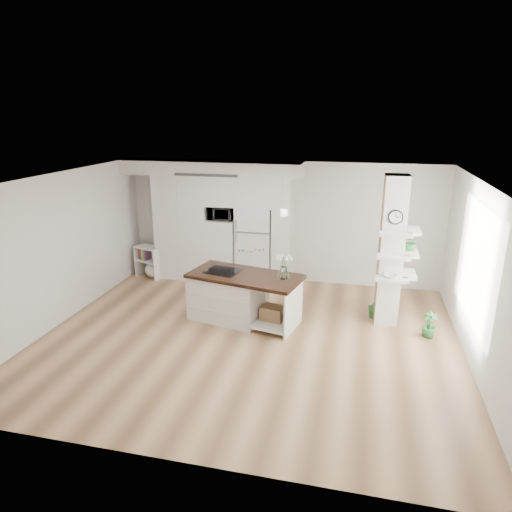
{
  "coord_description": "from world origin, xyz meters",
  "views": [
    {
      "loc": [
        1.73,
        -6.82,
        3.7
      ],
      "look_at": [
        -0.08,
        0.9,
        1.19
      ],
      "focal_mm": 32.0,
      "sensor_mm": 36.0,
      "label": 1
    }
  ],
  "objects": [
    {
      "name": "refrigerator",
      "position": [
        -0.53,
        2.68,
        0.88
      ],
      "size": [
        0.78,
        0.69,
        1.75
      ],
      "color": "white",
      "rests_on": "floor"
    },
    {
      "name": "column",
      "position": [
        2.38,
        1.13,
        1.35
      ],
      "size": [
        0.69,
        0.9,
        2.7
      ],
      "color": "silver",
      "rests_on": "floor"
    },
    {
      "name": "floor",
      "position": [
        0.0,
        0.0,
        0.0
      ],
      "size": [
        7.0,
        6.0,
        0.01
      ],
      "primitive_type": "cube",
      "color": "tan",
      "rests_on": "ground"
    },
    {
      "name": "decor_bowl",
      "position": [
        2.3,
        0.9,
        1.0
      ],
      "size": [
        0.22,
        0.22,
        0.05
      ],
      "primitive_type": "imported",
      "color": "white",
      "rests_on": "column"
    },
    {
      "name": "microwave",
      "position": [
        -1.27,
        2.62,
        1.57
      ],
      "size": [
        0.54,
        0.37,
        0.3
      ],
      "primitive_type": "imported",
      "color": "#2D2D2D",
      "rests_on": "cabinet_wall"
    },
    {
      "name": "cabinet_wall",
      "position": [
        -1.45,
        2.67,
        1.51
      ],
      "size": [
        4.0,
        0.71,
        2.7
      ],
      "color": "silver",
      "rests_on": "floor"
    },
    {
      "name": "window",
      "position": [
        3.48,
        0.3,
        1.5
      ],
      "size": [
        0.0,
        2.4,
        2.4
      ],
      "primitive_type": "plane",
      "rotation": [
        1.57,
        0.0,
        -1.57
      ],
      "color": "white",
      "rests_on": "room"
    },
    {
      "name": "shelf_plant",
      "position": [
        2.63,
        1.3,
        1.52
      ],
      "size": [
        0.27,
        0.23,
        0.3
      ],
      "primitive_type": "imported",
      "color": "#2F7634",
      "rests_on": "column"
    },
    {
      "name": "room",
      "position": [
        0.0,
        0.0,
        1.86
      ],
      "size": [
        7.04,
        6.04,
        2.72
      ],
      "color": "white",
      "rests_on": "ground"
    },
    {
      "name": "bookshelf",
      "position": [
        -2.97,
        2.43,
        0.32
      ],
      "size": [
        0.7,
        0.53,
        0.74
      ],
      "rotation": [
        0.0,
        0.0,
        -0.31
      ],
      "color": "silver",
      "rests_on": "floor"
    },
    {
      "name": "pendant_light",
      "position": [
        1.7,
        0.15,
        2.12
      ],
      "size": [
        0.12,
        0.12,
        0.1
      ],
      "primitive_type": "cylinder",
      "color": "white",
      "rests_on": "room"
    },
    {
      "name": "floor_plant_b",
      "position": [
        3.0,
        0.75,
        0.22
      ],
      "size": [
        0.29,
        0.29,
        0.44
      ],
      "primitive_type": "imported",
      "rotation": [
        0.0,
        0.0,
        0.21
      ],
      "color": "#2F7634",
      "rests_on": "floor"
    },
    {
      "name": "floor_plant_a",
      "position": [
        2.12,
        1.31,
        0.26
      ],
      "size": [
        0.31,
        0.26,
        0.52
      ],
      "primitive_type": "imported",
      "rotation": [
        0.0,
        0.0,
        0.1
      ],
      "color": "#2F7634",
      "rests_on": "floor"
    },
    {
      "name": "kitchen_island",
      "position": [
        -0.45,
        0.7,
        0.47
      ],
      "size": [
        2.17,
        1.36,
        1.48
      ],
      "rotation": [
        0.0,
        0.0,
        -0.21
      ],
      "color": "silver",
      "rests_on": "floor"
    }
  ]
}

